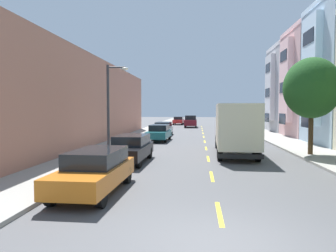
% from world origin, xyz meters
% --- Properties ---
extents(ground_plane, '(160.00, 160.00, 0.00)m').
position_xyz_m(ground_plane, '(0.00, 30.00, 0.00)').
color(ground_plane, '#4C4C4F').
extents(sidewalk_left, '(3.20, 120.00, 0.14)m').
position_xyz_m(sidewalk_left, '(-7.10, 28.00, 0.07)').
color(sidewalk_left, '#99968E').
rests_on(sidewalk_left, ground_plane).
extents(sidewalk_right, '(3.20, 120.00, 0.14)m').
position_xyz_m(sidewalk_right, '(7.10, 28.00, 0.07)').
color(sidewalk_right, '#99968E').
rests_on(sidewalk_right, ground_plane).
extents(lane_centerline_dashes, '(0.14, 47.20, 0.01)m').
position_xyz_m(lane_centerline_dashes, '(0.00, 24.50, 0.00)').
color(lane_centerline_dashes, yellow).
rests_on(lane_centerline_dashes, ground_plane).
extents(townhouse_fifth_dove_grey, '(10.69, 7.19, 10.90)m').
position_xyz_m(townhouse_fifth_dove_grey, '(13.64, 34.52, 5.25)').
color(townhouse_fifth_dove_grey, '#A8A8AD').
rests_on(townhouse_fifth_dove_grey, ground_plane).
extents(apartment_block_opposite, '(10.00, 36.00, 7.18)m').
position_xyz_m(apartment_block_opposite, '(-13.70, 20.00, 3.59)').
color(apartment_block_opposite, '#B27560').
rests_on(apartment_block_opposite, ground_plane).
extents(street_tree_second, '(3.43, 3.43, 6.02)m').
position_xyz_m(street_tree_second, '(6.40, 13.54, 4.26)').
color(street_tree_second, '#47331E').
rests_on(street_tree_second, sidewalk_right).
extents(street_lamp, '(1.35, 0.28, 5.51)m').
position_xyz_m(street_lamp, '(-5.92, 12.04, 3.40)').
color(street_lamp, '#38383D').
rests_on(street_lamp, sidewalk_left).
extents(delivery_box_truck, '(2.66, 8.17, 3.28)m').
position_xyz_m(delivery_box_truck, '(1.79, 13.93, 1.88)').
color(delivery_box_truck, beige).
rests_on(delivery_box_truck, ground_plane).
extents(parked_wagon_red, '(1.96, 4.75, 1.50)m').
position_xyz_m(parked_wagon_red, '(-4.31, 53.34, 0.80)').
color(parked_wagon_red, '#AD1E1E').
rests_on(parked_wagon_red, ground_plane).
extents(parked_hatchback_navy, '(1.78, 4.02, 1.50)m').
position_xyz_m(parked_hatchback_navy, '(4.47, 29.67, 0.76)').
color(parked_hatchback_navy, navy).
rests_on(parked_hatchback_navy, ground_plane).
extents(parked_wagon_forest, '(1.92, 4.74, 1.50)m').
position_xyz_m(parked_wagon_forest, '(4.35, 47.31, 0.80)').
color(parked_wagon_forest, '#194C28').
rests_on(parked_wagon_forest, ground_plane).
extents(parked_wagon_black, '(1.92, 4.74, 1.50)m').
position_xyz_m(parked_wagon_black, '(-4.34, 10.38, 0.80)').
color(parked_wagon_black, black).
rests_on(parked_wagon_black, ground_plane).
extents(parked_wagon_white, '(1.88, 4.72, 1.50)m').
position_xyz_m(parked_wagon_white, '(-4.49, 28.27, 0.80)').
color(parked_wagon_white, silver).
rests_on(parked_wagon_white, ground_plane).
extents(parked_wagon_teal, '(1.96, 4.75, 1.50)m').
position_xyz_m(parked_wagon_teal, '(-4.21, 22.29, 0.80)').
color(parked_wagon_teal, '#195B60').
rests_on(parked_wagon_teal, ground_plane).
extents(parked_wagon_orange, '(1.92, 4.74, 1.50)m').
position_xyz_m(parked_wagon_orange, '(-4.26, 3.92, 0.80)').
color(parked_wagon_orange, orange).
rests_on(parked_wagon_orange, ground_plane).
extents(moving_burgundy_sedan, '(1.95, 4.80, 1.93)m').
position_xyz_m(moving_burgundy_sedan, '(-1.80, 44.64, 0.99)').
color(moving_burgundy_sedan, maroon).
rests_on(moving_burgundy_sedan, ground_plane).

